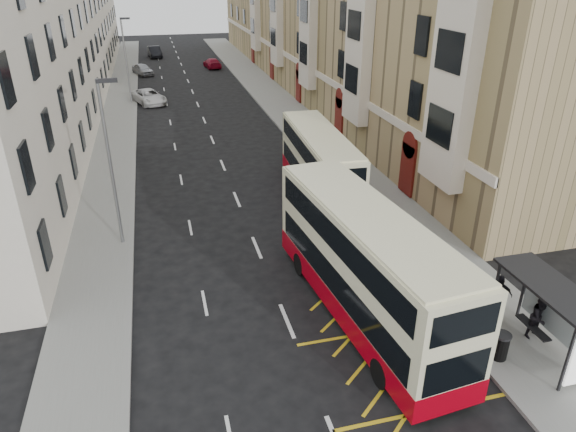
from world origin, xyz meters
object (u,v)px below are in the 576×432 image
object	(u,v)px
white_van	(149,97)
car_red	(212,63)
street_lamp_far	(126,56)
pedestrian_far	(498,296)
pedestrian_near	(476,302)
pedestrian_mid	(540,317)
car_silver	(143,69)
bus_shelter	(560,309)
double_decker_front	(365,265)
car_dark	(155,52)
street_lamp_near	(110,156)
litter_bin	(501,345)
double_decker_rear	(319,165)

from	to	relation	value
white_van	car_red	distance (m)	20.36
street_lamp_far	pedestrian_far	xyz separation A→B (m)	(14.24, -39.95, -3.55)
pedestrian_near	pedestrian_mid	xyz separation A→B (m)	(1.74, -1.39, -0.02)
car_silver	car_red	world-z (taller)	car_silver
white_van	car_red	bearing A→B (deg)	45.68
bus_shelter	double_decker_front	bearing A→B (deg)	143.21
car_dark	car_red	size ratio (longest dim) A/B	1.08
pedestrian_far	car_red	world-z (taller)	pedestrian_far
pedestrian_far	white_van	world-z (taller)	pedestrian_far
street_lamp_near	pedestrian_mid	bearing A→B (deg)	-37.20
bus_shelter	litter_bin	bearing A→B (deg)	168.61
double_decker_front	pedestrian_mid	xyz separation A→B (m)	(5.70, -3.03, -1.30)
pedestrian_near	car_red	size ratio (longest dim) A/B	0.40
bus_shelter	litter_bin	xyz separation A→B (m)	(-1.72, 0.35, -1.46)
white_van	car_silver	distance (m)	15.70
double_decker_front	pedestrian_near	bearing A→B (deg)	-27.98
bus_shelter	car_silver	size ratio (longest dim) A/B	1.04
bus_shelter	pedestrian_mid	world-z (taller)	bus_shelter
litter_bin	pedestrian_near	xyz separation A→B (m)	(0.30, 2.05, 0.37)
street_lamp_near	pedestrian_near	bearing A→B (deg)	-37.00
bus_shelter	litter_bin	world-z (taller)	bus_shelter
pedestrian_near	car_dark	xyz separation A→B (m)	(-10.32, 69.19, -0.24)
bus_shelter	litter_bin	size ratio (longest dim) A/B	4.20
car_dark	pedestrian_near	bearing A→B (deg)	-88.02
street_lamp_near	double_decker_front	distance (m)	12.72
pedestrian_near	litter_bin	bearing A→B (deg)	58.68
bus_shelter	street_lamp_near	world-z (taller)	street_lamp_near
pedestrian_far	white_van	xyz separation A→B (m)	(-12.55, 39.48, -0.38)
car_silver	pedestrian_near	bearing A→B (deg)	-99.44
litter_bin	car_red	distance (m)	60.09
double_decker_rear	street_lamp_far	bearing A→B (deg)	115.01
pedestrian_far	car_dark	size ratio (longest dim) A/B	0.39
car_silver	pedestrian_mid	bearing A→B (deg)	-98.06
street_lamp_far	double_decker_rear	bearing A→B (deg)	-67.61
street_lamp_far	pedestrian_far	bearing A→B (deg)	-70.38
bus_shelter	pedestrian_mid	distance (m)	1.54
double_decker_rear	pedestrian_far	distance (m)	13.35
car_dark	street_lamp_far	bearing A→B (deg)	-102.26
double_decker_front	white_van	size ratio (longest dim) A/B	2.30
white_van	double_decker_front	bearing A→B (deg)	-98.01
street_lamp_far	car_red	size ratio (longest dim) A/B	1.80
litter_bin	car_dark	world-z (taller)	car_dark
bus_shelter	car_dark	xyz separation A→B (m)	(-11.75, 71.59, -1.34)
pedestrian_near	white_van	size ratio (longest dim) A/B	0.35
litter_bin	street_lamp_near	bearing A→B (deg)	137.12
double_decker_front	pedestrian_mid	world-z (taller)	double_decker_front
street_lamp_far	double_decker_front	world-z (taller)	street_lamp_far
litter_bin	white_van	xyz separation A→B (m)	(-11.28, 41.57, 0.03)
pedestrian_near	street_lamp_far	bearing A→B (deg)	-94.69
litter_bin	car_red	size ratio (longest dim) A/B	0.23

